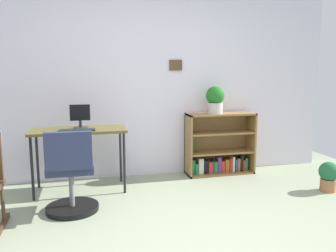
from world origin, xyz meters
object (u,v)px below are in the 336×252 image
at_px(desk, 79,134).
at_px(monitor, 80,116).
at_px(office_chair, 71,178).
at_px(keyboard, 77,130).
at_px(potted_plant_floor, 329,175).
at_px(potted_plant_on_shelf, 215,99).
at_px(bookshelf_low, 218,148).

xyz_separation_m(desk, monitor, (0.02, 0.04, 0.20)).
relative_size(desk, office_chair, 1.26).
relative_size(keyboard, potted_plant_floor, 1.13).
relative_size(potted_plant_on_shelf, potted_plant_floor, 1.04).
xyz_separation_m(keyboard, potted_plant_on_shelf, (1.77, 0.36, 0.28)).
bearing_deg(desk, keyboard, -95.62).
bearing_deg(potted_plant_on_shelf, keyboard, -168.38).
bearing_deg(monitor, potted_plant_floor, -15.24).
bearing_deg(monitor, desk, -118.35).
distance_m(office_chair, potted_plant_on_shelf, 2.14).
height_order(keyboard, bookshelf_low, bookshelf_low).
bearing_deg(keyboard, bookshelf_low, 12.68).
distance_m(desk, office_chair, 0.73).
height_order(desk, office_chair, office_chair).
xyz_separation_m(desk, potted_plant_floor, (2.81, -0.72, -0.48)).
xyz_separation_m(keyboard, bookshelf_low, (1.86, 0.42, -0.39)).
height_order(office_chair, potted_plant_on_shelf, potted_plant_on_shelf).
bearing_deg(desk, bookshelf_low, 8.61).
distance_m(monitor, potted_plant_floor, 2.97).
relative_size(office_chair, potted_plant_on_shelf, 2.33).
xyz_separation_m(keyboard, potted_plant_floor, (2.82, -0.58, -0.55)).
relative_size(desk, potted_plant_on_shelf, 2.94).
bearing_deg(monitor, office_chair, -98.07).
bearing_deg(keyboard, desk, 84.38).
xyz_separation_m(desk, keyboard, (-0.01, -0.14, 0.07)).
height_order(monitor, keyboard, monitor).
height_order(monitor, office_chair, monitor).
bearing_deg(monitor, keyboard, -101.21).
height_order(keyboard, office_chair, office_chair).
distance_m(monitor, potted_plant_on_shelf, 1.75).
xyz_separation_m(monitor, bookshelf_low, (1.82, 0.24, -0.52)).
bearing_deg(potted_plant_floor, bookshelf_low, 134.15).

